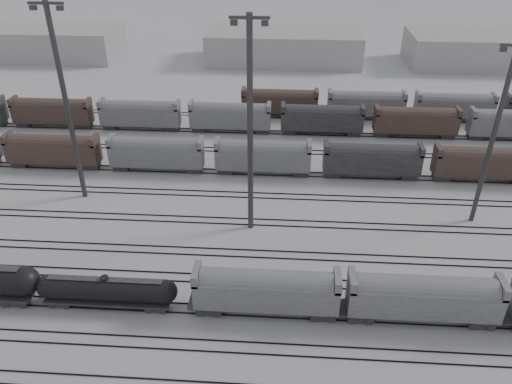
# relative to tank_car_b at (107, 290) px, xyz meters

# --- Properties ---
(ground) EXTENTS (900.00, 900.00, 0.00)m
(ground) POSITION_rel_tank_car_b_xyz_m (7.02, -1.00, -2.19)
(ground) COLOR silver
(ground) RESTS_ON ground
(tracks) EXTENTS (220.00, 71.50, 0.16)m
(tracks) POSITION_rel_tank_car_b_xyz_m (7.02, 16.50, -2.11)
(tracks) COLOR black
(tracks) RESTS_ON ground
(tank_car_b) EXTENTS (15.35, 2.56, 3.79)m
(tank_car_b) POSITION_rel_tank_car_b_xyz_m (0.00, 0.00, 0.00)
(tank_car_b) COLOR black
(tank_car_b) RESTS_ON ground
(hopper_car_a) EXTENTS (15.16, 3.01, 5.42)m
(hopper_car_a) POSITION_rel_tank_car_b_xyz_m (17.08, 0.00, 1.15)
(hopper_car_a) COLOR black
(hopper_car_a) RESTS_ON ground
(hopper_car_b) EXTENTS (15.48, 3.07, 5.53)m
(hopper_car_b) POSITION_rel_tank_car_b_xyz_m (33.18, 0.00, 1.22)
(hopper_car_b) COLOR black
(hopper_car_b) RESTS_ON ground
(light_mast_b) EXTENTS (4.45, 0.71, 27.82)m
(light_mast_b) POSITION_rel_tank_car_b_xyz_m (-10.93, 22.21, 12.56)
(light_mast_b) COLOR #363638
(light_mast_b) RESTS_ON ground
(light_mast_c) EXTENTS (4.44, 0.71, 27.77)m
(light_mast_c) POSITION_rel_tank_car_b_xyz_m (14.24, 15.88, 12.54)
(light_mast_c) COLOR #363638
(light_mast_c) RESTS_ON ground
(light_mast_d) EXTENTS (3.90, 0.62, 24.35)m
(light_mast_d) POSITION_rel_tank_car_b_xyz_m (44.39, 19.56, 10.72)
(light_mast_d) COLOR #363638
(light_mast_d) RESTS_ON ground
(bg_string_near) EXTENTS (151.00, 3.00, 5.60)m
(bg_string_near) POSITION_rel_tank_car_b_xyz_m (15.02, 31.00, 0.61)
(bg_string_near) COLOR gray
(bg_string_near) RESTS_ON ground
(bg_string_mid) EXTENTS (151.00, 3.00, 5.60)m
(bg_string_mid) POSITION_rel_tank_car_b_xyz_m (25.02, 47.00, 0.61)
(bg_string_mid) COLOR black
(bg_string_mid) RESTS_ON ground
(bg_string_far) EXTENTS (66.00, 3.00, 5.60)m
(bg_string_far) POSITION_rel_tank_car_b_xyz_m (42.52, 55.00, 0.61)
(bg_string_far) COLOR #4B362F
(bg_string_far) RESTS_ON ground
(warehouse_left) EXTENTS (50.00, 18.00, 8.00)m
(warehouse_left) POSITION_rel_tank_car_b_xyz_m (-52.98, 94.00, 1.81)
(warehouse_left) COLOR #B0B0B3
(warehouse_left) RESTS_ON ground
(warehouse_mid) EXTENTS (40.00, 18.00, 8.00)m
(warehouse_mid) POSITION_rel_tank_car_b_xyz_m (17.02, 94.00, 1.81)
(warehouse_mid) COLOR #B0B0B3
(warehouse_mid) RESTS_ON ground
(warehouse_right) EXTENTS (35.00, 18.00, 8.00)m
(warehouse_right) POSITION_rel_tank_car_b_xyz_m (67.02, 94.00, 1.81)
(warehouse_right) COLOR #B0B0B3
(warehouse_right) RESTS_ON ground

